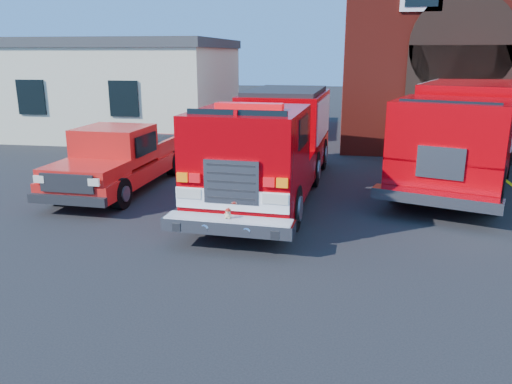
% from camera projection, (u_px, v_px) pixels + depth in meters
% --- Properties ---
extents(ground, '(100.00, 100.00, 0.00)m').
position_uv_depth(ground, '(265.00, 236.00, 10.54)').
color(ground, black).
rests_on(ground, ground).
extents(parking_stripe_far, '(0.12, 3.00, 0.01)m').
position_uv_depth(parking_stripe_far, '(496.00, 172.00, 16.15)').
color(parking_stripe_far, yellow).
rests_on(parking_stripe_far, ground).
extents(side_building, '(10.20, 8.20, 4.35)m').
position_uv_depth(side_building, '(119.00, 86.00, 23.73)').
color(side_building, beige).
rests_on(side_building, ground).
extents(fire_engine, '(2.95, 8.91, 2.70)m').
position_uv_depth(fire_engine, '(273.00, 142.00, 13.50)').
color(fire_engine, black).
rests_on(fire_engine, ground).
extents(pickup_truck, '(2.21, 5.58, 1.80)m').
position_uv_depth(pickup_truck, '(120.00, 159.00, 14.02)').
color(pickup_truck, black).
rests_on(pickup_truck, ground).
extents(secondary_truck, '(5.41, 9.22, 2.86)m').
position_uv_depth(secondary_truck, '(464.00, 129.00, 14.77)').
color(secondary_truck, black).
rests_on(secondary_truck, ground).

